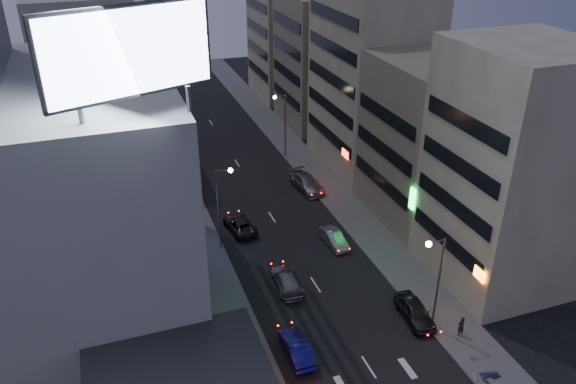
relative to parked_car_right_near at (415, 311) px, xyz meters
name	(u,v)px	position (x,y,z in m)	size (l,w,h in m)	color
sidewalk_left	(187,211)	(-13.60, 22.61, -0.72)	(4.00, 120.00, 0.12)	#4C4C4F
sidewalk_right	(329,188)	(2.40, 22.61, -0.72)	(4.00, 120.00, 0.12)	#4C4C4F
white_building	(85,191)	(-22.60, 12.61, 8.22)	(14.00, 24.00, 18.00)	#A7A7A3
shophouse_near	(511,170)	(9.40, 3.11, 9.22)	(10.00, 11.00, 20.00)	beige
shophouse_mid	(434,140)	(9.90, 14.61, 7.22)	(11.00, 12.00, 16.00)	gray
shophouse_far	(371,75)	(9.40, 27.61, 10.22)	(10.00, 14.00, 22.00)	beige
far_left_a	(91,85)	(-21.10, 37.61, 9.22)	(11.00, 10.00, 20.00)	#A7A7A3
far_left_b	(87,77)	(-21.60, 50.61, 6.72)	(12.00, 10.00, 15.00)	gray
far_right_a	(324,60)	(9.90, 42.61, 8.22)	(11.00, 12.00, 18.00)	gray
far_right_b	(293,20)	(10.40, 56.61, 11.22)	(12.00, 12.00, 24.00)	beige
billboard	(129,53)	(-18.59, 2.59, 20.88)	(9.52, 3.75, 6.20)	#595B60
street_lamp_right_near	(436,272)	(0.30, -1.39, 4.59)	(1.60, 0.44, 8.02)	#595B60
street_lamp_left	(222,198)	(-11.50, 14.61, 4.59)	(1.60, 0.44, 8.02)	#595B60
street_lamp_right_far	(282,117)	(0.30, 32.61, 4.59)	(1.60, 0.44, 8.02)	#595B60
parked_car_right_near	(415,311)	(0.00, 0.00, 0.00)	(1.84, 4.56, 1.55)	#26252A
parked_car_right_mid	(334,238)	(-1.68, 11.84, -0.11)	(1.41, 4.04, 1.33)	#A0A4A8
parked_car_left	(240,225)	(-9.38, 17.22, -0.12)	(2.19, 4.76, 1.32)	#232327
parked_car_right_far	(307,183)	(0.00, 23.20, 0.03)	(2.27, 5.59, 1.62)	#93959A
road_car_blue	(297,348)	(-9.99, -0.67, -0.05)	(1.54, 4.40, 1.45)	navy
road_car_silver	(286,280)	(-8.03, 7.13, -0.07)	(1.97, 4.86, 1.41)	gray
person	(461,326)	(2.23, -2.78, 0.17)	(0.60, 0.39, 1.65)	black
scooter_blue	(499,365)	(2.53, -6.78, -0.05)	(1.97, 0.66, 1.21)	navy
scooter_black_b	(498,366)	(2.42, -6.82, -0.08)	(1.88, 0.63, 1.15)	black
scooter_silver_b	(486,364)	(1.83, -6.39, -0.14)	(1.70, 0.57, 1.04)	#9C9EA3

